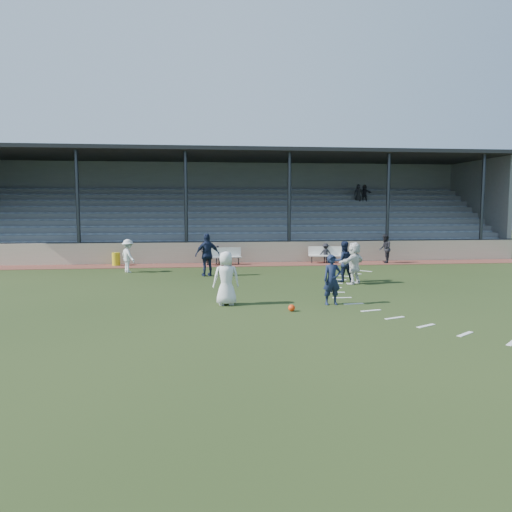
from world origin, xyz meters
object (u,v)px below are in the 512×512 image
at_px(football, 292,308).
at_px(player_navy_lead, 332,280).
at_px(official, 385,249).
at_px(bench_right, 326,253).
at_px(trash_bin, 116,259).
at_px(bench_left, 223,255).
at_px(player_white_lead, 226,278).

height_order(football, player_navy_lead, player_navy_lead).
bearing_deg(official, bench_right, -79.60).
bearing_deg(trash_bin, bench_left, -2.97).
height_order(football, player_white_lead, player_white_lead).
bearing_deg(bench_left, official, -7.65).
bearing_deg(official, football, -15.58).
height_order(bench_right, player_white_lead, player_white_lead).
height_order(bench_left, player_white_lead, player_white_lead).
bearing_deg(bench_left, player_navy_lead, -81.49).
distance_m(player_white_lead, player_navy_lead, 3.55).
bearing_deg(bench_left, bench_right, -4.88).
bearing_deg(bench_right, official, 0.79).
height_order(bench_left, football, bench_left).
height_order(bench_left, trash_bin, bench_left).
bearing_deg(official, bench_left, -74.76).
relative_size(football, player_white_lead, 0.12).
distance_m(football, player_white_lead, 2.48).
xyz_separation_m(trash_bin, football, (7.46, -12.85, -0.27)).
relative_size(trash_bin, player_white_lead, 0.39).
bearing_deg(trash_bin, bench_right, -0.77).
xyz_separation_m(player_white_lead, official, (9.75, 11.08, -0.06)).
xyz_separation_m(trash_bin, official, (15.21, -0.52, 0.48)).
xyz_separation_m(trash_bin, player_navy_lead, (9.00, -11.95, 0.47)).
xyz_separation_m(player_navy_lead, official, (6.22, 11.43, 0.01)).
distance_m(bench_left, player_white_lead, 11.32).
xyz_separation_m(bench_left, player_white_lead, (-0.45, -11.30, 0.32)).
height_order(trash_bin, player_navy_lead, player_navy_lead).
relative_size(bench_left, trash_bin, 2.87).
bearing_deg(bench_right, player_white_lead, -112.12).
bearing_deg(player_white_lead, football, 142.57).
bearing_deg(player_navy_lead, bench_left, 98.44).
distance_m(bench_right, player_navy_lead, 12.14).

